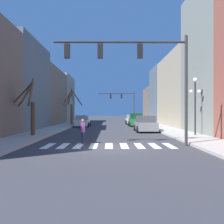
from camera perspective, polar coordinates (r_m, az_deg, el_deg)
The scene contains 17 objects.
ground_plane at distance 14.70m, azimuth -0.68°, elevation -7.84°, with size 240.00×240.00×0.00m, color #38383D.
sidewalk_right at distance 15.96m, azimuth 22.70°, elevation -6.95°, with size 2.87×90.00×0.15m.
building_row_left at distance 34.84m, azimuth -18.53°, elevation 4.20°, with size 6.00×49.18×9.68m.
building_row_right at distance 33.46m, azimuth 18.23°, elevation 6.19°, with size 6.00×52.15×13.59m.
crosswalk_stripes at distance 15.66m, azimuth -0.67°, elevation -7.35°, with size 7.65×2.60×0.01m.
traffic_signal_near at distance 15.91m, azimuth 5.50°, elevation 10.59°, with size 7.97×0.28×6.58m.
traffic_signal_far at distance 49.51m, azimuth 2.47°, elevation 2.66°, with size 6.85×0.28×5.90m.
street_lamp_right_corner at distance 22.29m, azimuth 17.65°, elevation 3.64°, with size 0.95×0.36×4.64m.
car_parked_left_mid at distance 43.11m, azimuth 4.37°, elevation -1.67°, with size 2.10×4.62×1.58m.
car_parked_right_far at distance 37.07m, azimuth 5.21°, elevation -1.80°, with size 2.03×4.32×1.82m.
car_at_intersection at distance 26.82m, azimuth 7.30°, elevation -2.67°, with size 2.12×4.56×1.61m.
car_parked_left_far at distance 36.10m, azimuth -6.45°, elevation -2.03°, with size 2.05×4.61×1.53m.
pedestrian_crossing_street at distance 16.63m, azimuth -6.38°, elevation -3.73°, with size 0.31×0.66×1.56m.
pedestrian_near_right_corner at distance 32.28m, azimuth 9.40°, elevation -1.64°, with size 0.34×0.65×1.57m.
street_tree_left_mid at distance 22.07m, azimuth -17.34°, elevation 1.04°, with size 1.94×2.19×4.57m.
street_tree_right_mid at distance 39.66m, azimuth -8.76°, elevation 1.04°, with size 2.89×1.97×5.29m.
street_tree_left_near at distance 45.94m, azimuth -8.99°, elevation 0.87°, with size 2.04×2.82×6.05m.
Camera 1 is at (0.06, -14.57, 2.01)m, focal length 42.00 mm.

